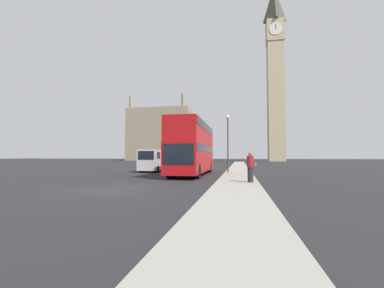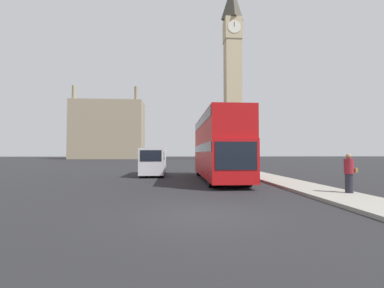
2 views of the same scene
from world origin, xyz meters
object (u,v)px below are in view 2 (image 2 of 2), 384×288
object	(u,v)px
clock_tower	(233,68)
pedestrian	(349,173)
red_double_decker_bus	(218,145)
street_lamp	(252,131)
white_van	(154,161)

from	to	relation	value
clock_tower	pedestrian	bearing A→B (deg)	-98.81
red_double_decker_bus	street_lamp	xyz separation A→B (m)	(3.09, 1.81, 1.17)
red_double_decker_bus	pedestrian	size ratio (longest dim) A/B	6.16
clock_tower	street_lamp	distance (m)	69.75
pedestrian	red_double_decker_bus	bearing A→B (deg)	123.42
clock_tower	street_lamp	xyz separation A→B (m)	(-12.93, -63.14, -26.67)
white_van	clock_tower	bearing A→B (deg)	70.84
clock_tower	pedestrian	distance (m)	78.79
white_van	pedestrian	bearing A→B (deg)	-49.73
white_van	pedestrian	distance (m)	15.25
red_double_decker_bus	street_lamp	bearing A→B (deg)	30.31
clock_tower	red_double_decker_bus	size ratio (longest dim) A/B	5.38
red_double_decker_bus	pedestrian	world-z (taller)	red_double_decker_bus
red_double_decker_bus	pedestrian	distance (m)	8.88
street_lamp	red_double_decker_bus	bearing A→B (deg)	-149.69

